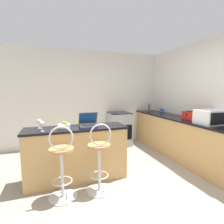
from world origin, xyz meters
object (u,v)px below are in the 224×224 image
Objects in this scene: stove_range at (119,129)px; wine_glass_short at (42,124)px; pepper_mill at (149,108)px; mug_blue at (162,110)px; wine_glass_tall at (39,121)px; bar_stool_far at (100,159)px; toaster at (190,116)px; microwave at (212,117)px; bar_stool_near at (62,164)px; laptop at (89,122)px; fruit_bowl at (64,125)px.

wine_glass_short reaches higher than stove_range.
pepper_mill is at bearing 30.57° from wine_glass_short.
stove_range is 1.30m from mug_blue.
mug_blue is 3.35m from wine_glass_tall.
stove_range is at bearing 61.62° from bar_stool_far.
toaster is (2.10, 0.49, 0.49)m from bar_stool_far.
bar_stool_far is 2.06× the size of microwave.
bar_stool_near is 2.06× the size of microwave.
microwave is 2.04m from pepper_mill.
pepper_mill reaches higher than laptop.
laptop is at bearing -2.50° from wine_glass_tall.
toaster is (2.64, 0.49, 0.49)m from bar_stool_near.
wine_glass_tall is at bearing 117.31° from bar_stool_near.
stove_range is at bearing 115.75° from microwave.
microwave is at bearing -0.39° from bar_stool_far.
mug_blue is at bearing -13.79° from stove_range.
wine_glass_tall reaches higher than bar_stool_near.
laptop is at bearing 48.55° from bar_stool_near.
pepper_mill is at bearing 31.04° from fruit_bowl.
laptop is 2.14m from toaster.
stove_range is at bearing 166.21° from mug_blue.
wine_glass_short is 0.66× the size of pepper_mill.
fruit_bowl is (-1.58, -1.53, 0.49)m from stove_range.
laptop is at bearing -127.64° from stove_range.
microwave reaches higher than laptop.
fruit_bowl is (-0.47, 0.53, 0.44)m from bar_stool_far.
microwave is 0.51m from toaster.
bar_stool_far is at bearing -24.36° from wine_glass_short.
bar_stool_far is 2.21m from toaster.
microwave is at bearing -88.05° from toaster.
laptop reaches higher than bar_stool_far.
laptop is at bearing 93.94° from bar_stool_far.
wine_glass_short reaches higher than fruit_bowl.
toaster reaches higher than stove_range.
mug_blue is (0.18, 1.29, -0.04)m from toaster.
bar_stool_far is 6.64× the size of wine_glass_short.
mug_blue is at bearing 32.22° from bar_stool_near.
wine_glass_short is (-0.80, 0.36, 0.52)m from bar_stool_far.
pepper_mill is at bearing -2.50° from stove_range.
wine_glass_short is at bearing 155.64° from bar_stool_far.
microwave reaches higher than fruit_bowl.
bar_stool_far is 2.90m from pepper_mill.
microwave is 2.38m from stove_range.
microwave is at bearing -64.25° from stove_range.
wine_glass_short is (-0.76, -0.21, 0.06)m from laptop.
fruit_bowl is at bearing -174.87° from laptop.
laptop is 1.37× the size of pepper_mill.
bar_stool_near is 3.36m from mug_blue.
toaster is at bearing 13.10° from bar_stool_far.
wine_glass_tall reaches higher than stove_range.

